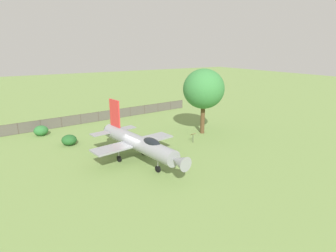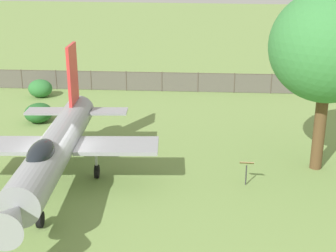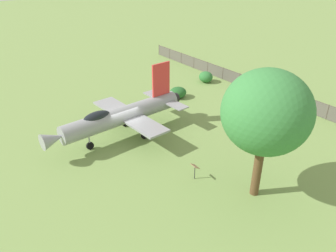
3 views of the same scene
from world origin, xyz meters
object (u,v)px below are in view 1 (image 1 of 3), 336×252
(display_jet, at_px, (139,143))
(info_plaque, at_px, (193,135))
(shrub_near_fence, at_px, (69,140))
(shrub_by_tree, at_px, (41,131))
(shade_tree, at_px, (204,89))

(display_jet, relative_size, info_plaque, 10.92)
(shrub_near_fence, bearing_deg, display_jet, 28.09)
(shrub_near_fence, height_order, shrub_by_tree, shrub_by_tree)
(shrub_near_fence, distance_m, info_plaque, 14.04)
(display_jet, distance_m, shrub_near_fence, 9.85)
(shade_tree, relative_size, info_plaque, 7.13)
(shrub_near_fence, xyz_separation_m, info_plaque, (6.70, 12.34, 0.28))
(shade_tree, height_order, shrub_by_tree, shade_tree)
(shade_tree, bearing_deg, shrub_near_fence, -105.68)
(shade_tree, distance_m, shrub_by_tree, 20.86)
(shade_tree, bearing_deg, shrub_by_tree, -118.69)
(info_plaque, bearing_deg, shrub_by_tree, -129.63)
(shrub_by_tree, bearing_deg, display_jet, 25.99)
(display_jet, distance_m, info_plaque, 8.06)
(shrub_near_fence, bearing_deg, shrub_by_tree, -157.55)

